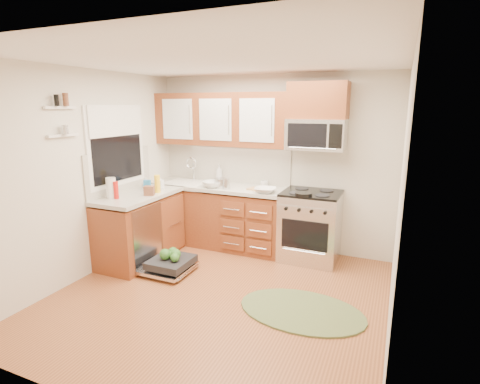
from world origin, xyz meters
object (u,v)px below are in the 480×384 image
at_px(skillet, 304,194).
at_px(bowl_a, 265,190).
at_px(cup, 264,184).
at_px(range, 310,226).
at_px(rug, 302,311).
at_px(bowl_b, 212,184).
at_px(microwave, 316,135).
at_px(cutting_board, 258,189).
at_px(paper_towel_roll, 111,188).
at_px(stock_pot, 221,183).
at_px(dishwasher, 169,265).
at_px(upper_cabinets, 221,119).
at_px(sink, 187,190).

relative_size(skillet, bowl_a, 0.76).
bearing_deg(bowl_a, cup, 111.60).
bearing_deg(range, rug, -79.86).
height_order(skillet, bowl_b, bowl_b).
distance_m(microwave, cutting_board, 1.08).
distance_m(paper_towel_roll, bowl_a, 1.99).
xyz_separation_m(stock_pot, cup, (0.56, 0.28, -0.02)).
relative_size(skillet, cup, 1.97).
bearing_deg(dishwasher, rug, -8.03).
distance_m(cutting_board, bowl_a, 0.18).
bearing_deg(paper_towel_roll, microwave, 30.72).
height_order(stock_pot, paper_towel_roll, paper_towel_roll).
height_order(range, cup, cup).
bearing_deg(upper_cabinets, paper_towel_roll, -122.38).
xyz_separation_m(sink, stock_pot, (0.63, -0.08, 0.19)).
bearing_deg(sink, stock_pot, -7.33).
xyz_separation_m(sink, cutting_board, (1.20, -0.06, 0.14)).
distance_m(range, cup, 0.91).
xyz_separation_m(sink, bowl_b, (0.52, -0.15, 0.17)).
xyz_separation_m(sink, bowl_a, (1.34, -0.17, 0.16)).
bearing_deg(microwave, stock_pot, -170.77).
distance_m(upper_cabinets, dishwasher, 2.19).
xyz_separation_m(upper_cabinets, cutting_board, (0.67, -0.21, -0.94)).
xyz_separation_m(upper_cabinets, sink, (-0.52, -0.16, -1.07)).
relative_size(range, cutting_board, 3.32).
height_order(stock_pot, bowl_a, stock_pot).
height_order(dishwasher, bowl_a, bowl_a).
height_order(sink, rug, sink).
relative_size(dishwasher, cup, 6.38).
relative_size(paper_towel_roll, bowl_b, 0.93).
relative_size(rug, stock_pot, 6.25).
relative_size(range, bowl_a, 3.34).
relative_size(sink, cutting_board, 2.17).
relative_size(range, paper_towel_roll, 3.61).
xyz_separation_m(dishwasher, cutting_board, (0.81, 1.06, 0.84)).
distance_m(dishwasher, cup, 1.77).
distance_m(upper_cabinets, skillet, 1.68).
xyz_separation_m(dishwasher, rug, (1.79, -0.25, -0.09)).
distance_m(microwave, rug, 2.27).
bearing_deg(dishwasher, bowl_a, 45.01).
bearing_deg(paper_towel_roll, bowl_b, 50.89).
bearing_deg(skillet, cup, 147.52).
bearing_deg(stock_pot, rug, -39.86).
height_order(rug, stock_pot, stock_pot).
height_order(upper_cabinets, bowl_a, upper_cabinets).
xyz_separation_m(cutting_board, bowl_b, (-0.67, -0.09, 0.03)).
xyz_separation_m(dishwasher, paper_towel_roll, (-0.74, -0.10, 0.96)).
relative_size(sink, stock_pot, 2.98).
relative_size(stock_pot, cutting_board, 0.73).
height_order(dishwasher, bowl_b, bowl_b).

